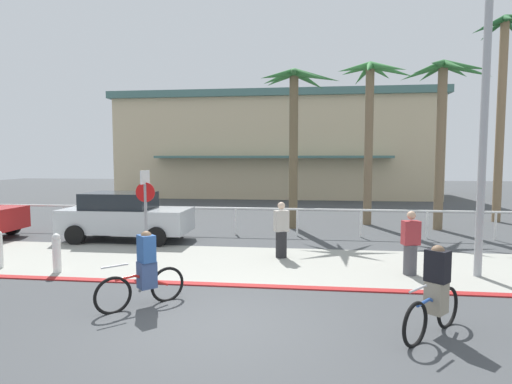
{
  "coord_description": "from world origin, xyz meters",
  "views": [
    {
      "loc": [
        1.47,
        -6.82,
        2.86
      ],
      "look_at": [
        -0.08,
        6.0,
        1.83
      ],
      "focal_mm": 29.06,
      "sensor_mm": 36.0,
      "label": 1
    }
  ],
  "objects_px": {
    "palm_tree_2": "(371,102)",
    "palm_tree_3": "(444,98)",
    "cyclist_red_0": "(145,271)",
    "car_silver_1": "(125,216)",
    "palm_tree_4": "(502,75)",
    "pedestrian_0": "(410,246)",
    "streetlight_curb": "(489,97)",
    "palm_tree_1": "(295,105)",
    "pedestrian_1": "(281,232)",
    "bollard_3": "(57,253)",
    "stop_sign_bike_lane": "(146,204)",
    "cyclist_blue_1": "(435,293)"
  },
  "relations": [
    {
      "from": "car_silver_1",
      "to": "streetlight_curb",
      "type": "bearing_deg",
      "value": -18.56
    },
    {
      "from": "palm_tree_4",
      "to": "pedestrian_1",
      "type": "height_order",
      "value": "palm_tree_4"
    },
    {
      "from": "bollard_3",
      "to": "cyclist_red_0",
      "type": "bearing_deg",
      "value": -32.69
    },
    {
      "from": "car_silver_1",
      "to": "pedestrian_0",
      "type": "xyz_separation_m",
      "value": [
        8.84,
        -3.33,
        -0.14
      ]
    },
    {
      "from": "palm_tree_3",
      "to": "streetlight_curb",
      "type": "bearing_deg",
      "value": -99.62
    },
    {
      "from": "palm_tree_3",
      "to": "cyclist_red_0",
      "type": "height_order",
      "value": "palm_tree_3"
    },
    {
      "from": "palm_tree_1",
      "to": "car_silver_1",
      "type": "xyz_separation_m",
      "value": [
        -5.81,
        -3.31,
        -4.18
      ]
    },
    {
      "from": "streetlight_curb",
      "to": "cyclist_red_0",
      "type": "relative_size",
      "value": 5.0
    },
    {
      "from": "palm_tree_1",
      "to": "palm_tree_2",
      "type": "height_order",
      "value": "palm_tree_2"
    },
    {
      "from": "stop_sign_bike_lane",
      "to": "bollard_3",
      "type": "xyz_separation_m",
      "value": [
        -1.98,
        -0.91,
        -1.16
      ]
    },
    {
      "from": "palm_tree_4",
      "to": "cyclist_blue_1",
      "type": "height_order",
      "value": "palm_tree_4"
    },
    {
      "from": "stop_sign_bike_lane",
      "to": "cyclist_red_0",
      "type": "bearing_deg",
      "value": -68.91
    },
    {
      "from": "palm_tree_1",
      "to": "palm_tree_4",
      "type": "height_order",
      "value": "palm_tree_4"
    },
    {
      "from": "pedestrian_0",
      "to": "palm_tree_4",
      "type": "bearing_deg",
      "value": 57.54
    },
    {
      "from": "palm_tree_1",
      "to": "palm_tree_2",
      "type": "xyz_separation_m",
      "value": [
        3.21,
        1.4,
        0.23
      ]
    },
    {
      "from": "stop_sign_bike_lane",
      "to": "palm_tree_2",
      "type": "bearing_deg",
      "value": 48.89
    },
    {
      "from": "palm_tree_3",
      "to": "cyclist_red_0",
      "type": "xyz_separation_m",
      "value": [
        -8.47,
        -9.8,
        -4.58
      ]
    },
    {
      "from": "palm_tree_2",
      "to": "palm_tree_4",
      "type": "xyz_separation_m",
      "value": [
        5.91,
        1.53,
        1.31
      ]
    },
    {
      "from": "stop_sign_bike_lane",
      "to": "bollard_3",
      "type": "distance_m",
      "value": 2.47
    },
    {
      "from": "palm_tree_3",
      "to": "palm_tree_4",
      "type": "bearing_deg",
      "value": 38.42
    },
    {
      "from": "stop_sign_bike_lane",
      "to": "pedestrian_0",
      "type": "height_order",
      "value": "stop_sign_bike_lane"
    },
    {
      "from": "streetlight_curb",
      "to": "palm_tree_3",
      "type": "height_order",
      "value": "streetlight_curb"
    },
    {
      "from": "stop_sign_bike_lane",
      "to": "car_silver_1",
      "type": "height_order",
      "value": "stop_sign_bike_lane"
    },
    {
      "from": "stop_sign_bike_lane",
      "to": "palm_tree_1",
      "type": "bearing_deg",
      "value": 60.32
    },
    {
      "from": "cyclist_red_0",
      "to": "bollard_3",
      "type": "bearing_deg",
      "value": 147.31
    },
    {
      "from": "palm_tree_1",
      "to": "cyclist_red_0",
      "type": "xyz_separation_m",
      "value": [
        -2.62,
        -9.47,
        -4.35
      ]
    },
    {
      "from": "palm_tree_1",
      "to": "palm_tree_4",
      "type": "xyz_separation_m",
      "value": [
        9.12,
        2.93,
        1.54
      ]
    },
    {
      "from": "pedestrian_0",
      "to": "palm_tree_2",
      "type": "bearing_deg",
      "value": 88.76
    },
    {
      "from": "car_silver_1",
      "to": "pedestrian_0",
      "type": "relative_size",
      "value": 2.76
    },
    {
      "from": "pedestrian_0",
      "to": "cyclist_blue_1",
      "type": "bearing_deg",
      "value": -97.48
    },
    {
      "from": "streetlight_curb",
      "to": "pedestrian_1",
      "type": "height_order",
      "value": "streetlight_curb"
    },
    {
      "from": "palm_tree_2",
      "to": "palm_tree_3",
      "type": "height_order",
      "value": "palm_tree_2"
    },
    {
      "from": "streetlight_curb",
      "to": "cyclist_blue_1",
      "type": "relative_size",
      "value": 5.0
    },
    {
      "from": "stop_sign_bike_lane",
      "to": "cyclist_red_0",
      "type": "height_order",
      "value": "stop_sign_bike_lane"
    },
    {
      "from": "bollard_3",
      "to": "streetlight_curb",
      "type": "distance_m",
      "value": 11.04
    },
    {
      "from": "palm_tree_1",
      "to": "pedestrian_1",
      "type": "height_order",
      "value": "palm_tree_1"
    },
    {
      "from": "palm_tree_1",
      "to": "pedestrian_0",
      "type": "xyz_separation_m",
      "value": [
        3.03,
        -6.64,
        -4.32
      ]
    },
    {
      "from": "palm_tree_4",
      "to": "pedestrian_0",
      "type": "distance_m",
      "value": 12.76
    },
    {
      "from": "car_silver_1",
      "to": "bollard_3",
      "type": "bearing_deg",
      "value": -88.9
    },
    {
      "from": "bollard_3",
      "to": "palm_tree_3",
      "type": "bearing_deg",
      "value": 34.0
    },
    {
      "from": "palm_tree_2",
      "to": "pedestrian_1",
      "type": "relative_size",
      "value": 4.29
    },
    {
      "from": "palm_tree_4",
      "to": "cyclist_blue_1",
      "type": "xyz_separation_m",
      "value": [
        -6.55,
        -13.1,
        -5.89
      ]
    },
    {
      "from": "palm_tree_3",
      "to": "car_silver_1",
      "type": "relative_size",
      "value": 1.54
    },
    {
      "from": "palm_tree_3",
      "to": "cyclist_red_0",
      "type": "distance_m",
      "value": 13.74
    },
    {
      "from": "cyclist_blue_1",
      "to": "pedestrian_0",
      "type": "bearing_deg",
      "value": 82.52
    },
    {
      "from": "streetlight_curb",
      "to": "palm_tree_4",
      "type": "height_order",
      "value": "palm_tree_4"
    },
    {
      "from": "cyclist_red_0",
      "to": "palm_tree_1",
      "type": "bearing_deg",
      "value": 74.51
    },
    {
      "from": "palm_tree_2",
      "to": "pedestrian_0",
      "type": "height_order",
      "value": "palm_tree_2"
    },
    {
      "from": "cyclist_red_0",
      "to": "car_silver_1",
      "type": "bearing_deg",
      "value": 117.35
    },
    {
      "from": "streetlight_curb",
      "to": "pedestrian_0",
      "type": "relative_size",
      "value": 4.71
    }
  ]
}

